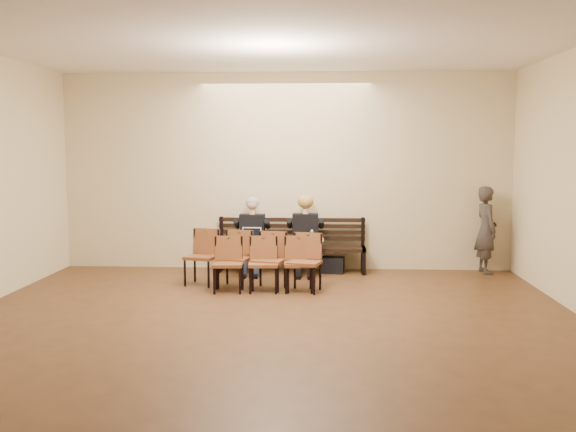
% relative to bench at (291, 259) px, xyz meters
% --- Properties ---
extents(ground, '(10.00, 10.00, 0.00)m').
position_rel_bench_xyz_m(ground, '(-0.12, -4.65, -0.23)').
color(ground, brown).
rests_on(ground, ground).
extents(room_walls, '(8.02, 10.01, 3.51)m').
position_rel_bench_xyz_m(room_walls, '(-0.12, -3.86, 2.31)').
color(room_walls, beige).
rests_on(room_walls, ground).
extents(bench, '(2.60, 0.90, 0.45)m').
position_rel_bench_xyz_m(bench, '(0.00, 0.00, 0.00)').
color(bench, black).
rests_on(bench, ground).
extents(seated_man, '(0.54, 0.74, 1.29)m').
position_rel_bench_xyz_m(seated_man, '(-0.68, -0.12, 0.42)').
color(seated_man, black).
rests_on(seated_man, ground).
extents(seated_woman, '(0.55, 0.76, 1.28)m').
position_rel_bench_xyz_m(seated_woman, '(0.25, -0.12, 0.42)').
color(seated_woman, black).
rests_on(seated_woman, ground).
extents(laptop, '(0.34, 0.27, 0.24)m').
position_rel_bench_xyz_m(laptop, '(-0.67, -0.33, 0.34)').
color(laptop, silver).
rests_on(laptop, bench).
extents(water_bottle, '(0.07, 0.07, 0.21)m').
position_rel_bench_xyz_m(water_bottle, '(0.37, -0.37, 0.33)').
color(water_bottle, silver).
rests_on(water_bottle, bench).
extents(bag, '(0.41, 0.31, 0.28)m').
position_rel_bench_xyz_m(bag, '(0.73, -0.04, -0.09)').
color(bag, black).
rests_on(bag, ground).
extents(passerby, '(0.50, 0.69, 1.74)m').
position_rel_bench_xyz_m(passerby, '(3.38, 0.10, 0.65)').
color(passerby, '#39332E').
rests_on(passerby, ground).
extents(chair_row_front, '(1.54, 0.56, 0.84)m').
position_rel_bench_xyz_m(chair_row_front, '(-0.34, -1.59, 0.19)').
color(chair_row_front, brown).
rests_on(chair_row_front, ground).
extents(chair_row_back, '(2.21, 0.99, 0.89)m').
position_rel_bench_xyz_m(chair_row_back, '(-0.55, -1.35, 0.22)').
color(chair_row_back, brown).
rests_on(chair_row_back, ground).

